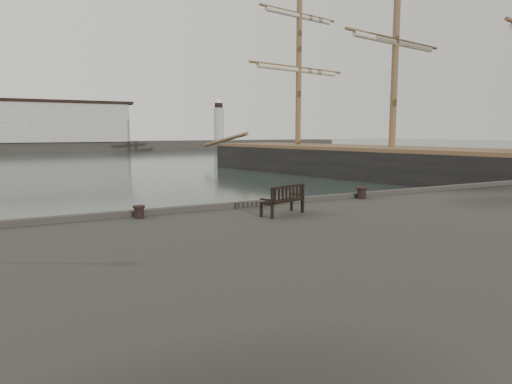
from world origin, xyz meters
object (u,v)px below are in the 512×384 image
Objects in this scene: bollard_right at (362,193)px; bench at (283,206)px; bollard_left at (139,212)px; tall_ship_main at (391,170)px.

bench is at bearing -160.75° from bollard_right.
bollard_left is 30.94m from tall_ship_main.
bench is 4.38m from bollard_left.
bollard_right is (4.48, 1.56, -0.07)m from bench.
bollard_left is at bearing -179.59° from bollard_right.
tall_ship_main is (17.51, 16.53, -1.00)m from bollard_right.
bench is at bearing -20.08° from bollard_left.
bollard_left is at bearing 140.87° from bench.
bollard_right is 0.01× the size of tall_ship_main.
bollard_left is at bearing -159.76° from tall_ship_main.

